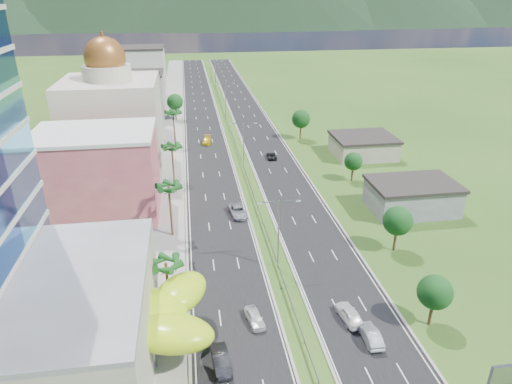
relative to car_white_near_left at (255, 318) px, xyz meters
name	(u,v)px	position (x,y,z in m)	size (l,w,h in m)	color
ground	(293,311)	(5.15, 1.54, -0.78)	(500.00, 500.00, 0.00)	#2D5119
road_left	(203,123)	(-2.35, 91.54, -0.76)	(11.00, 260.00, 0.04)	black
road_right	(252,121)	(12.65, 91.54, -0.76)	(11.00, 260.00, 0.04)	black
sidewalk_left	(171,124)	(-11.85, 91.54, -0.72)	(7.00, 260.00, 0.12)	gray
median_guardrail	(233,138)	(5.15, 73.52, -0.16)	(0.10, 216.06, 0.76)	gray
streetlight_median_b	(279,227)	(5.15, 11.54, 5.97)	(6.04, 0.25, 11.00)	gray
streetlight_median_c	(243,141)	(5.15, 51.54, 5.97)	(6.04, 0.25, 11.00)	gray
streetlight_median_d	(225,96)	(5.15, 96.54, 5.97)	(6.04, 0.25, 11.00)	gray
streetlight_median_e	(215,72)	(5.15, 141.54, 5.97)	(6.04, 0.25, 11.00)	gray
mall_podium	(0,336)	(-26.85, -4.46, 4.72)	(30.00, 24.00, 11.00)	#A29C86
lime_canopy	(124,315)	(-14.84, -2.47, 4.21)	(18.00, 15.00, 7.40)	#B3DB15
pink_shophouse	(99,175)	(-22.85, 33.54, 6.72)	(20.00, 15.00, 15.00)	#BA4C5F
domed_building	(113,120)	(-22.85, 56.54, 10.57)	(20.00, 20.00, 28.70)	beige
midrise_grey	(131,107)	(-21.85, 81.54, 7.22)	(16.00, 15.00, 16.00)	gray
midrise_beige	(138,95)	(-21.85, 103.54, 5.72)	(16.00, 15.00, 13.00)	#A29C86
midrise_white	(143,74)	(-21.85, 126.54, 8.22)	(16.00, 15.00, 18.00)	silver
shed_near	(412,198)	(33.15, 26.54, 1.72)	(15.00, 10.00, 5.00)	gray
shed_far	(363,147)	(35.15, 56.54, 1.42)	(14.00, 12.00, 4.40)	#A29C86
palm_tree_b	(166,266)	(-10.35, 3.54, 6.28)	(3.60, 3.60, 8.10)	#47301C
palm_tree_c	(169,189)	(-10.35, 23.54, 7.72)	(3.60, 3.60, 9.60)	#47301C
palm_tree_d	(172,148)	(-10.35, 46.54, 6.76)	(3.60, 3.60, 8.60)	#47301C
palm_tree_e	(173,114)	(-10.35, 71.54, 7.53)	(3.60, 3.60, 9.40)	#47301C
leafy_tree_lfar	(175,102)	(-10.35, 96.54, 4.80)	(4.90, 4.90, 8.05)	#47301C
leafy_tree_ra	(435,292)	(21.15, -3.46, 4.00)	(4.20, 4.20, 6.90)	#47301C
leafy_tree_rb	(398,221)	(24.15, 13.54, 4.40)	(4.55, 4.55, 7.47)	#47301C
leafy_tree_rc	(353,161)	(27.15, 41.54, 3.59)	(3.85, 3.85, 6.33)	#47301C
leafy_tree_rd	(301,119)	(23.15, 71.54, 4.80)	(4.90, 4.90, 8.05)	#47301C
mountain_ridge	(253,26)	(65.15, 451.54, -0.78)	(860.00, 140.00, 90.00)	black
car_white_near_left	(255,318)	(0.00, 0.00, 0.00)	(1.75, 4.34, 1.48)	silver
car_dark_left	(221,360)	(-4.68, -6.46, 0.08)	(1.73, 4.97, 1.64)	black
car_silver_mid_left	(238,211)	(1.23, 29.10, 0.07)	(2.69, 5.84, 1.62)	#999CA1
car_yellow_far_left	(207,140)	(-2.07, 71.73, 0.04)	(2.20, 5.40, 1.57)	gold
car_white_near_right	(349,314)	(11.69, -1.21, 0.13)	(2.06, 5.12, 1.75)	white
car_silver_right	(370,335)	(12.90, -5.09, 0.06)	(1.69, 4.85, 1.60)	#A6A8AE
car_dark_far_right	(272,156)	(12.73, 57.78, -0.10)	(2.14, 4.63, 1.29)	black
motorcycle	(193,263)	(-7.15, 13.45, -0.05)	(0.65, 2.15, 1.38)	black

